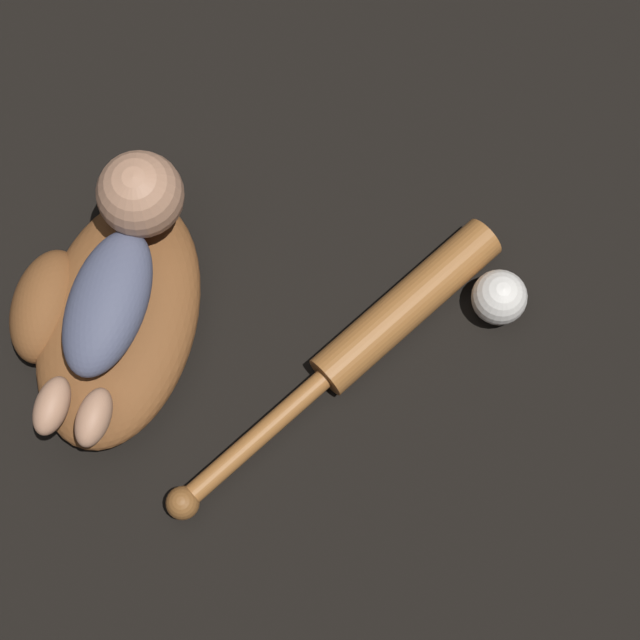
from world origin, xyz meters
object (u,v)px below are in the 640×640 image
object	(u,v)px
baby_figure	(120,261)
baseball	(499,297)
baseball_glove	(107,318)
baseball_bat	(374,335)

from	to	relation	value
baby_figure	baseball	bearing A→B (deg)	-60.97
baseball_glove	baseball	xyz separation A→B (m)	(0.31, -0.45, -0.01)
baby_figure	baseball_bat	distance (m)	0.36
baseball_glove	baseball_bat	world-z (taller)	baseball_glove
baby_figure	baseball	size ratio (longest dim) A/B	5.03
baby_figure	baseball	world-z (taller)	baby_figure
baseball_glove	baseball_bat	bearing A→B (deg)	-61.94
baseball_glove	baby_figure	xyz separation A→B (m)	(0.06, -0.00, 0.09)
baseball_bat	baseball	size ratio (longest dim) A/B	7.30
baseball_glove	baby_figure	world-z (taller)	baby_figure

